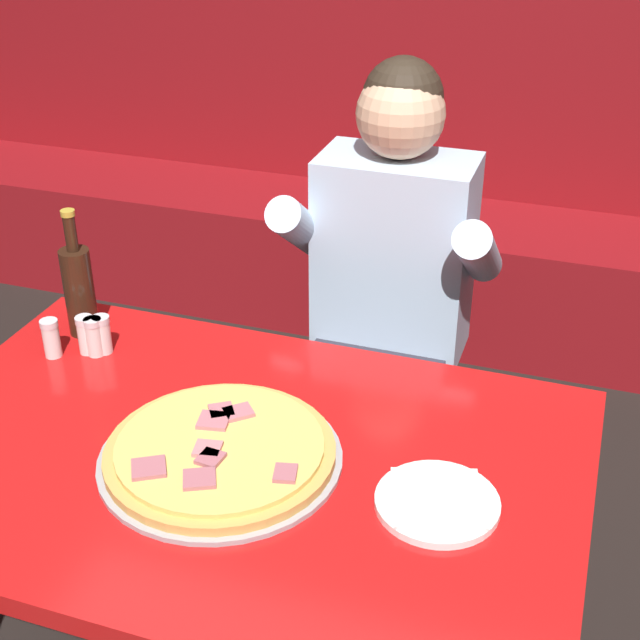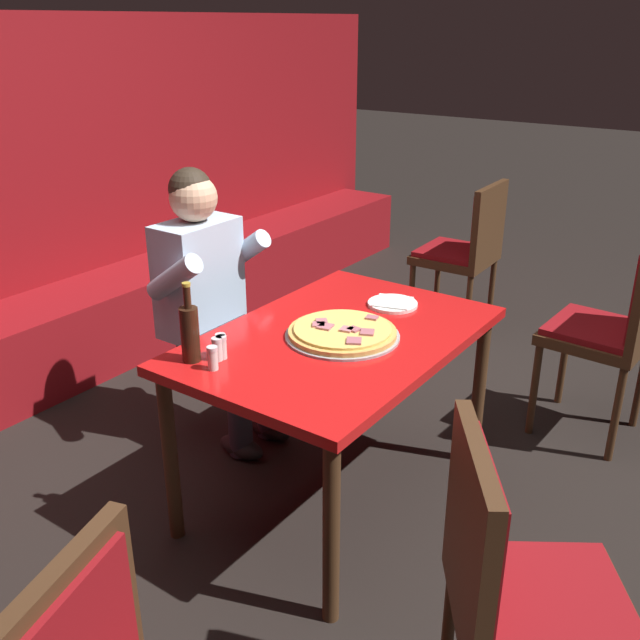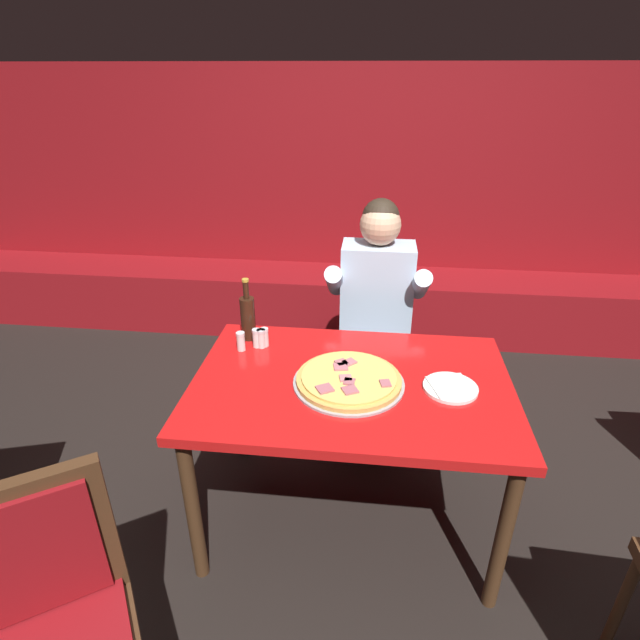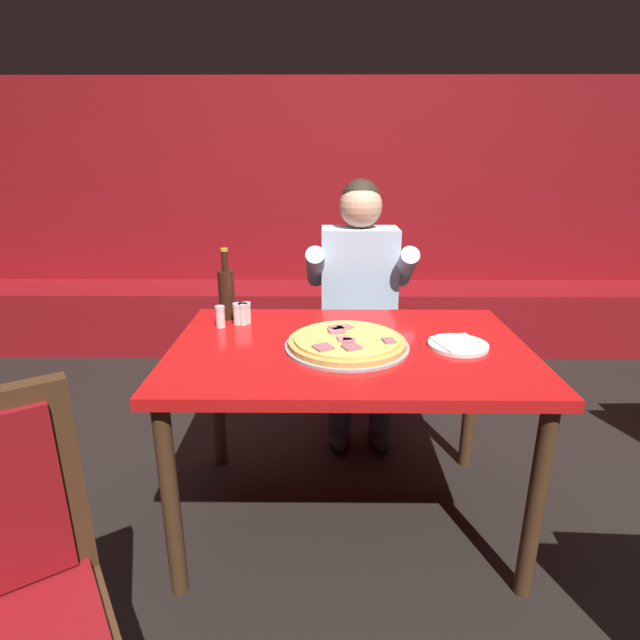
# 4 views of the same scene
# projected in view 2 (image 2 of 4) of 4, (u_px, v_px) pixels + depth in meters

# --- Properties ---
(ground_plane) EXTENTS (24.00, 24.00, 0.00)m
(ground_plane) POSITION_uv_depth(u_px,v_px,m) (336.00, 494.00, 3.02)
(ground_plane) COLOR black
(booth_wall_panel) EXTENTS (6.80, 0.16, 1.90)m
(booth_wall_panel) POSITION_uv_depth(u_px,v_px,m) (1.00, 203.00, 3.81)
(booth_wall_panel) COLOR maroon
(booth_wall_panel) RESTS_ON ground_plane
(booth_bench) EXTENTS (6.46, 0.48, 0.46)m
(booth_bench) POSITION_uv_depth(u_px,v_px,m) (57.00, 340.00, 3.92)
(booth_bench) COLOR maroon
(booth_bench) RESTS_ON ground_plane
(main_dining_table) EXTENTS (1.26, 0.85, 0.74)m
(main_dining_table) POSITION_uv_depth(u_px,v_px,m) (338.00, 354.00, 2.76)
(main_dining_table) COLOR #422816
(main_dining_table) RESTS_ON ground_plane
(pizza) EXTENTS (0.44, 0.44, 0.05)m
(pizza) POSITION_uv_depth(u_px,v_px,m) (342.00, 332.00, 2.70)
(pizza) COLOR #9E9EA3
(pizza) RESTS_ON main_dining_table
(plate_white_paper) EXTENTS (0.21, 0.21, 0.02)m
(plate_white_paper) POSITION_uv_depth(u_px,v_px,m) (393.00, 303.00, 3.00)
(plate_white_paper) COLOR white
(plate_white_paper) RESTS_ON main_dining_table
(beer_bottle) EXTENTS (0.07, 0.07, 0.29)m
(beer_bottle) POSITION_uv_depth(u_px,v_px,m) (190.00, 332.00, 2.48)
(beer_bottle) COLOR black
(beer_bottle) RESTS_ON main_dining_table
(shaker_red_pepper_flakes) EXTENTS (0.04, 0.04, 0.09)m
(shaker_red_pepper_flakes) POSITION_uv_depth(u_px,v_px,m) (222.00, 348.00, 2.52)
(shaker_red_pepper_flakes) COLOR silver
(shaker_red_pepper_flakes) RESTS_ON main_dining_table
(shaker_parmesan) EXTENTS (0.04, 0.04, 0.09)m
(shaker_parmesan) POSITION_uv_depth(u_px,v_px,m) (221.00, 346.00, 2.54)
(shaker_parmesan) COLOR silver
(shaker_parmesan) RESTS_ON main_dining_table
(shaker_oregano) EXTENTS (0.04, 0.04, 0.09)m
(shaker_oregano) POSITION_uv_depth(u_px,v_px,m) (213.00, 359.00, 2.44)
(shaker_oregano) COLOR silver
(shaker_oregano) RESTS_ON main_dining_table
(shaker_black_pepper) EXTENTS (0.04, 0.04, 0.09)m
(shaker_black_pepper) POSITION_uv_depth(u_px,v_px,m) (217.00, 350.00, 2.51)
(shaker_black_pepper) COLOR silver
(shaker_black_pepper) RESTS_ON main_dining_table
(diner_seated_blue_shirt) EXTENTS (0.53, 0.53, 1.27)m
(diner_seated_blue_shirt) POSITION_uv_depth(u_px,v_px,m) (214.00, 297.00, 3.20)
(diner_seated_blue_shirt) COLOR black
(diner_seated_blue_shirt) RESTS_ON ground_plane
(dining_chair_by_booth) EXTENTS (0.46, 0.46, 1.01)m
(dining_chair_by_booth) POSITION_uv_depth(u_px,v_px,m) (617.00, 321.00, 3.23)
(dining_chair_by_booth) COLOR #422816
(dining_chair_by_booth) RESTS_ON ground_plane
(dining_chair_near_left) EXTENTS (0.61, 0.61, 0.98)m
(dining_chair_near_left) POSITION_uv_depth(u_px,v_px,m) (516.00, 588.00, 1.72)
(dining_chair_near_left) COLOR #422816
(dining_chair_near_left) RESTS_ON ground_plane
(dining_chair_far_right) EXTENTS (0.45, 0.45, 0.97)m
(dining_chair_far_right) POSITION_uv_depth(u_px,v_px,m) (467.00, 246.00, 4.36)
(dining_chair_far_right) COLOR #422816
(dining_chair_far_right) RESTS_ON ground_plane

